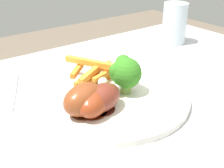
{
  "coord_description": "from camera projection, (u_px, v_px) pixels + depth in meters",
  "views": [
    {
      "loc": [
        -0.33,
        -0.34,
        1.03
      ],
      "look_at": [
        -0.04,
        0.03,
        0.79
      ],
      "focal_mm": 46.41,
      "sensor_mm": 36.0,
      "label": 1
    }
  ],
  "objects": [
    {
      "name": "dining_table",
      "position": [
        138.0,
        154.0,
        0.6
      ],
      "size": [
        0.96,
        0.71,
        0.75
      ],
      "color": "#B7B7BC",
      "rests_on": "ground_plane"
    },
    {
      "name": "dinner_plate",
      "position": [
        112.0,
        96.0,
        0.54
      ],
      "size": [
        0.29,
        0.29,
        0.01
      ],
      "primitive_type": "cylinder",
      "color": "white",
      "rests_on": "dining_table"
    },
    {
      "name": "broccoli_floret_front",
      "position": [
        124.0,
        72.0,
        0.53
      ],
      "size": [
        0.06,
        0.06,
        0.07
      ],
      "color": "#7EA648",
      "rests_on": "dinner_plate"
    },
    {
      "name": "carrot_fries_pile",
      "position": [
        95.0,
        73.0,
        0.58
      ],
      "size": [
        0.12,
        0.11,
        0.04
      ],
      "color": "orange",
      "rests_on": "dinner_plate"
    },
    {
      "name": "chicken_drumstick_near",
      "position": [
        86.0,
        98.0,
        0.47
      ],
      "size": [
        0.14,
        0.07,
        0.05
      ],
      "color": "#5A2310",
      "rests_on": "dinner_plate"
    },
    {
      "name": "chicken_drumstick_far",
      "position": [
        102.0,
        96.0,
        0.49
      ],
      "size": [
        0.14,
        0.07,
        0.05
      ],
      "color": "#4E1A11",
      "rests_on": "dinner_plate"
    },
    {
      "name": "chicken_drumstick_extra",
      "position": [
        93.0,
        100.0,
        0.47
      ],
      "size": [
        0.11,
        0.1,
        0.04
      ],
      "color": "#5F1E0D",
      "rests_on": "dinner_plate"
    },
    {
      "name": "water_glass",
      "position": [
        174.0,
        23.0,
        0.81
      ],
      "size": [
        0.07,
        0.07,
        0.11
      ],
      "primitive_type": "cylinder",
      "color": "silver",
      "rests_on": "dining_table"
    }
  ]
}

